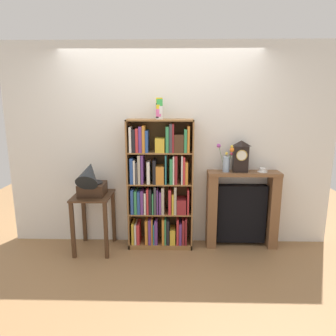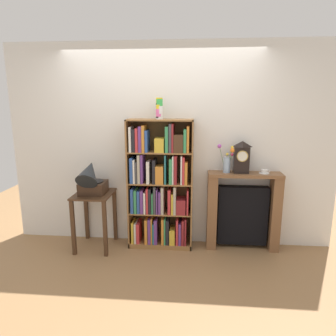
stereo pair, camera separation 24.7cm
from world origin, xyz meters
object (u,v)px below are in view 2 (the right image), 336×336
flower_vase (227,161)px  teacup_with_saucer (264,172)px  side_table_left (94,208)px  mantel_clock (242,157)px  gramophone (91,179)px  cup_stack (159,108)px  bookshelf (160,189)px  fireplace_mantel (243,211)px

flower_vase → teacup_with_saucer: flower_vase is taller
side_table_left → mantel_clock: (1.85, 0.14, 0.67)m
teacup_with_saucer → flower_vase: bearing=-179.8°
gramophone → teacup_with_saucer: 2.14m
gramophone → mantel_clock: mantel_clock is taller
teacup_with_saucer → cup_stack: bearing=-178.8°
gramophone → cup_stack: bearing=12.2°
teacup_with_saucer → bookshelf: bearing=-178.8°
fireplace_mantel → flower_vase: 0.69m
fireplace_mantel → flower_vase: flower_vase is taller
fireplace_mantel → teacup_with_saucer: 0.58m
teacup_with_saucer → side_table_left: bearing=-176.2°
cup_stack → flower_vase: (0.84, 0.03, -0.64)m
side_table_left → fireplace_mantel: fireplace_mantel is taller
cup_stack → mantel_clock: (1.01, 0.02, -0.58)m
gramophone → flower_vase: (1.67, 0.21, 0.20)m
side_table_left → teacup_with_saucer: (2.13, 0.14, 0.49)m
cup_stack → fireplace_mantel: bearing=2.5°
cup_stack → bookshelf: bearing=-168.5°
bookshelf → mantel_clock: bearing=1.4°
fireplace_mantel → bookshelf: bearing=-177.5°
flower_vase → teacup_with_saucer: (0.46, 0.00, -0.12)m
cup_stack → teacup_with_saucer: 1.50m
gramophone → side_table_left: bearing=90.0°
bookshelf → mantel_clock: size_ratio=4.18×
gramophone → mantel_clock: size_ratio=1.26×
gramophone → teacup_with_saucer: bearing=5.6°
gramophone → teacup_with_saucer: (2.13, 0.21, 0.08)m
side_table_left → gramophone: 0.41m
mantel_clock → flower_vase: bearing=179.8°
side_table_left → gramophone: (0.00, -0.07, 0.40)m
bookshelf → mantel_clock: bookshelf is taller
bookshelf → cup_stack: (0.00, 0.00, 1.01)m
bookshelf → flower_vase: bearing=1.7°
fireplace_mantel → mantel_clock: bearing=-158.4°
mantel_clock → flower_vase: mantel_clock is taller
side_table_left → flower_vase: (1.67, 0.14, 0.61)m
side_table_left → gramophone: gramophone is taller
cup_stack → gramophone: bearing=-167.8°
bookshelf → fireplace_mantel: (1.07, 0.05, -0.28)m
bookshelf → side_table_left: 0.87m
fireplace_mantel → flower_vase: bearing=-174.9°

